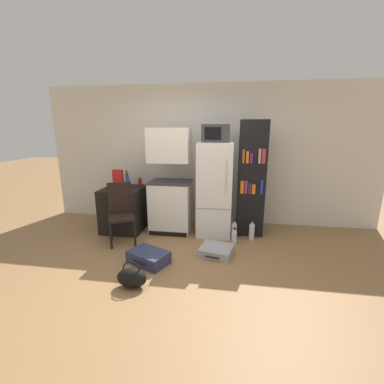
# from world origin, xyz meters

# --- Properties ---
(ground_plane) EXTENTS (24.00, 24.00, 0.00)m
(ground_plane) POSITION_xyz_m (0.00, 0.00, 0.00)
(ground_plane) COLOR olive
(wall_back) EXTENTS (6.40, 0.10, 2.65)m
(wall_back) POSITION_xyz_m (0.20, 2.00, 1.32)
(wall_back) COLOR silver
(wall_back) RESTS_ON ground_plane
(side_table) EXTENTS (0.71, 0.71, 0.79)m
(side_table) POSITION_xyz_m (-1.27, 1.25, 0.39)
(side_table) COLOR black
(side_table) RESTS_ON ground_plane
(kitchen_hutch) EXTENTS (0.73, 0.56, 1.85)m
(kitchen_hutch) POSITION_xyz_m (-0.40, 1.33, 0.84)
(kitchen_hutch) COLOR white
(kitchen_hutch) RESTS_ON ground_plane
(refrigerator) EXTENTS (0.59, 0.59, 1.62)m
(refrigerator) POSITION_xyz_m (0.39, 1.32, 0.81)
(refrigerator) COLOR white
(refrigerator) RESTS_ON ground_plane
(microwave) EXTENTS (0.45, 0.36, 0.29)m
(microwave) POSITION_xyz_m (0.39, 1.31, 1.76)
(microwave) COLOR #333333
(microwave) RESTS_ON refrigerator
(bookshelf) EXTENTS (0.46, 0.36, 1.98)m
(bookshelf) POSITION_xyz_m (1.00, 1.42, 0.99)
(bookshelf) COLOR black
(bookshelf) RESTS_ON ground_plane
(bottle_olive_oil) EXTENTS (0.07, 0.07, 0.27)m
(bottle_olive_oil) POSITION_xyz_m (-1.29, 1.51, 0.90)
(bottle_olive_oil) COLOR #566619
(bottle_olive_oil) RESTS_ON side_table
(bottle_clear_short) EXTENTS (0.08, 0.08, 0.16)m
(bottle_clear_short) POSITION_xyz_m (-1.12, 0.97, 0.86)
(bottle_clear_short) COLOR silver
(bottle_clear_short) RESTS_ON side_table
(bottle_blue_soda) EXTENTS (0.07, 0.07, 0.28)m
(bottle_blue_soda) POSITION_xyz_m (-1.14, 1.20, 0.91)
(bottle_blue_soda) COLOR #1E47A3
(bottle_blue_soda) RESTS_ON side_table
(bottle_ketchup_red) EXTENTS (0.08, 0.08, 0.15)m
(bottle_ketchup_red) POSITION_xyz_m (-1.04, 1.53, 0.85)
(bottle_ketchup_red) COLOR #AD1914
(bottle_ketchup_red) RESTS_ON side_table
(bowl) EXTENTS (0.18, 0.18, 0.05)m
(bowl) POSITION_xyz_m (-1.35, 1.25, 0.81)
(bowl) COLOR silver
(bowl) RESTS_ON side_table
(cereal_box) EXTENTS (0.19, 0.07, 0.30)m
(cereal_box) POSITION_xyz_m (-1.44, 1.46, 0.94)
(cereal_box) COLOR red
(cereal_box) RESTS_ON side_table
(chair) EXTENTS (0.54, 0.54, 0.98)m
(chair) POSITION_xyz_m (-1.11, 0.77, 0.57)
(chair) COLOR black
(chair) RESTS_ON ground_plane
(suitcase_large_flat) EXTENTS (0.64, 0.55, 0.17)m
(suitcase_large_flat) POSITION_xyz_m (-0.45, 0.12, 0.09)
(suitcase_large_flat) COLOR navy
(suitcase_large_flat) RESTS_ON ground_plane
(suitcase_small_flat) EXTENTS (0.54, 0.50, 0.12)m
(suitcase_small_flat) POSITION_xyz_m (0.48, 0.51, 0.06)
(suitcase_small_flat) COLOR #99999E
(suitcase_small_flat) RESTS_ON ground_plane
(handbag) EXTENTS (0.36, 0.20, 0.33)m
(handbag) POSITION_xyz_m (-0.47, -0.45, 0.12)
(handbag) COLOR black
(handbag) RESTS_ON ground_plane
(water_bottle_front) EXTENTS (0.09, 0.09, 0.34)m
(water_bottle_front) POSITION_xyz_m (1.04, 1.13, 0.14)
(water_bottle_front) COLOR silver
(water_bottle_front) RESTS_ON ground_plane
(water_bottle_middle) EXTENTS (0.09, 0.09, 0.35)m
(water_bottle_middle) POSITION_xyz_m (0.74, 1.12, 0.15)
(water_bottle_middle) COLOR silver
(water_bottle_middle) RESTS_ON ground_plane
(water_bottle_back) EXTENTS (0.08, 0.08, 0.28)m
(water_bottle_back) POSITION_xyz_m (0.74, 0.90, 0.12)
(water_bottle_back) COLOR silver
(water_bottle_back) RESTS_ON ground_plane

